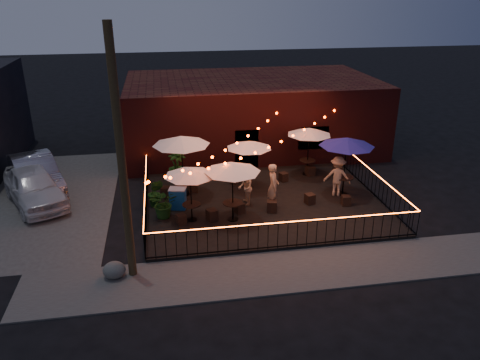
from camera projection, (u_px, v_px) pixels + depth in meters
The scene contains 37 objects.
ground at pixel (274, 225), 18.65m from camera, with size 110.00×110.00×0.00m, color black.
patio at pixel (263, 202), 20.44m from camera, with size 10.00×8.00×0.15m, color black.
sidewalk at pixel (297, 270), 15.68m from camera, with size 18.00×2.50×0.05m, color #45423F.
brick_building at pixel (251, 113), 27.13m from camera, with size 14.00×8.00×4.00m.
utility_pole at pixel (122, 161), 13.90m from camera, with size 0.26×0.26×8.00m, color #3A2A17.
fence_front at pixel (288, 235), 16.57m from camera, with size 10.00×0.04×1.04m.
fence_left at pixel (146, 198), 19.43m from camera, with size 0.04×8.00×1.04m.
fence_right at pixel (372, 183), 20.99m from camera, with size 0.04×8.00×1.04m.
festoon_lights at pixel (242, 153), 19.07m from camera, with size 10.02×8.72×1.32m.
cafe_table_0 at pixel (190, 173), 17.98m from camera, with size 2.36×2.36×2.23m.
cafe_table_1 at pixel (181, 141), 20.08m from camera, with size 2.62×2.62×2.75m.
cafe_table_2 at pixel (233, 168), 17.94m from camera, with size 2.35×2.35×2.42m.
cafe_table_3 at pixel (249, 145), 20.97m from camera, with size 2.60×2.60×2.27m.
cafe_table_4 at pixel (347, 143), 20.20m from camera, with size 2.98×2.98×2.65m.
cafe_table_5 at pixel (309, 132), 22.51m from camera, with size 2.39×2.39×2.39m.
bistro_chair_0 at pixel (181, 219), 18.35m from camera, with size 0.34×0.34×0.41m, color black.
bistro_chair_1 at pixel (212, 215), 18.66m from camera, with size 0.38×0.38×0.45m, color black.
bistro_chair_2 at pixel (166, 192), 20.78m from camera, with size 0.38×0.38×0.45m, color black.
bistro_chair_3 at pixel (193, 187), 21.27m from camera, with size 0.41×0.41×0.48m, color black.
bistro_chair_4 at pixel (240, 208), 19.27m from camera, with size 0.35×0.35×0.42m, color black.
bistro_chair_5 at pixel (272, 206), 19.37m from camera, with size 0.40×0.40×0.48m, color black.
bistro_chair_6 at pixel (234, 179), 22.18m from camera, with size 0.34×0.34×0.41m, color black.
bistro_chair_7 at pixel (283, 177), 22.42m from camera, with size 0.35×0.35×0.42m, color black.
bistro_chair_8 at pixel (310, 199), 20.09m from camera, with size 0.37×0.37×0.44m, color black.
bistro_chair_9 at pixel (346, 200), 19.96m from camera, with size 0.36×0.36×0.42m, color black.
bistro_chair_10 at pixel (310, 171), 23.13m from camera, with size 0.40×0.40×0.47m, color black.
bistro_chair_11 at pixel (337, 171), 23.03m from camera, with size 0.40×0.40×0.47m, color black.
patron_a at pixel (273, 186), 19.45m from camera, with size 0.71×0.47×1.95m, color beige.
patron_b at pixel (245, 188), 19.77m from camera, with size 0.76×0.59×1.56m, color tan.
patron_c at pixel (337, 176), 20.66m from camera, with size 1.17×0.67×1.81m, color tan.
potted_shrub_a at pixel (164, 204), 18.76m from camera, with size 1.08×0.94×1.20m, color #1F3F14.
potted_shrub_b at pixel (156, 193), 19.72m from camera, with size 0.68×0.55×1.23m, color #11390D.
potted_shrub_c at pixel (177, 166), 22.28m from camera, with size 0.85×0.85×1.51m, color #193C0D.
cooler at pixel (178, 198), 19.55m from camera, with size 0.79×0.65×0.92m.
boulder at pixel (114, 270), 15.13m from camera, with size 0.81×0.69×0.63m, color #4E4E49.
car_white at pixel (34, 187), 20.23m from camera, with size 1.90×4.71×1.61m, color silver.
car_silver at pixel (36, 174), 21.50m from camera, with size 1.74×4.99×1.64m, color gray.
Camera 1 is at (-4.13, -16.07, 8.81)m, focal length 35.00 mm.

